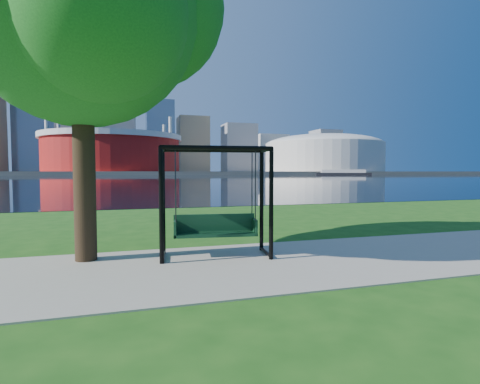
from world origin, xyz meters
name	(u,v)px	position (x,y,z in m)	size (l,w,h in m)	color
ground	(246,259)	(0.00, 0.00, 0.00)	(900.00, 900.00, 0.00)	#1E5114
path	(253,264)	(0.00, -0.50, 0.01)	(120.00, 4.00, 0.03)	#9E937F
river	(135,178)	(0.00, 102.00, 0.01)	(900.00, 180.00, 0.02)	black
far_bank	(129,173)	(0.00, 306.00, 1.00)	(900.00, 228.00, 2.00)	#937F60
stadium	(113,151)	(-10.00, 235.00, 14.23)	(83.00, 83.00, 32.00)	maroon
arena	(324,152)	(135.00, 235.00, 15.87)	(84.00, 84.00, 26.56)	beige
skyline	(123,131)	(-4.27, 319.39, 35.89)	(392.00, 66.00, 96.50)	gray
swing	(215,204)	(-0.60, 0.37, 1.20)	(2.53, 1.36, 2.48)	black
park_tree	(78,1)	(-3.40, 0.89, 5.50)	(6.37, 5.76, 7.91)	black
barge	(343,172)	(115.69, 178.90, 1.37)	(30.90, 19.54, 3.02)	black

